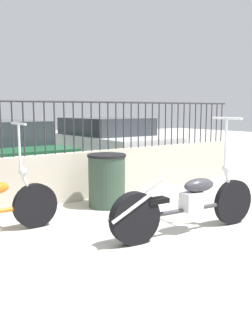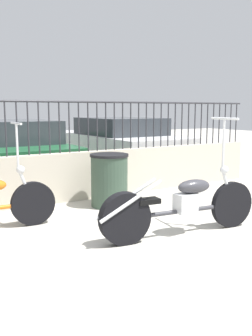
{
  "view_description": "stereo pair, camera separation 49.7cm",
  "coord_description": "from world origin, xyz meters",
  "px_view_note": "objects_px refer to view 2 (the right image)",
  "views": [
    {
      "loc": [
        -2.68,
        -2.56,
        1.57
      ],
      "look_at": [
        0.65,
        1.85,
        0.7
      ],
      "focal_mm": 40.0,
      "sensor_mm": 36.0,
      "label": 1
    },
    {
      "loc": [
        -2.27,
        -2.84,
        1.57
      ],
      "look_at": [
        0.65,
        1.85,
        0.7
      ],
      "focal_mm": 40.0,
      "sensor_mm": 36.0,
      "label": 2
    }
  ],
  "objects_px": {
    "trash_bin": "(109,180)",
    "car_white": "(117,143)",
    "motorcycle_dark_grey": "(174,206)",
    "car_green": "(14,149)"
  },
  "relations": [
    {
      "from": "trash_bin",
      "to": "car_white",
      "type": "distance_m",
      "value": 3.89
    },
    {
      "from": "motorcycle_dark_grey",
      "to": "car_white",
      "type": "bearing_deg",
      "value": 74.37
    },
    {
      "from": "trash_bin",
      "to": "car_green",
      "type": "height_order",
      "value": "car_green"
    },
    {
      "from": "car_green",
      "to": "trash_bin",
      "type": "bearing_deg",
      "value": -168.47
    },
    {
      "from": "trash_bin",
      "to": "car_white",
      "type": "relative_size",
      "value": 0.19
    },
    {
      "from": "car_white",
      "to": "car_green",
      "type": "bearing_deg",
      "value": 89.08
    },
    {
      "from": "trash_bin",
      "to": "car_green",
      "type": "xyz_separation_m",
      "value": [
        -0.62,
        3.35,
        0.24
      ]
    },
    {
      "from": "car_green",
      "to": "motorcycle_dark_grey",
      "type": "bearing_deg",
      "value": -172.43
    },
    {
      "from": "motorcycle_dark_grey",
      "to": "car_white",
      "type": "height_order",
      "value": "motorcycle_dark_grey"
    },
    {
      "from": "motorcycle_dark_grey",
      "to": "trash_bin",
      "type": "xyz_separation_m",
      "value": [
        0.04,
        1.71,
        0.05
      ]
    }
  ]
}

